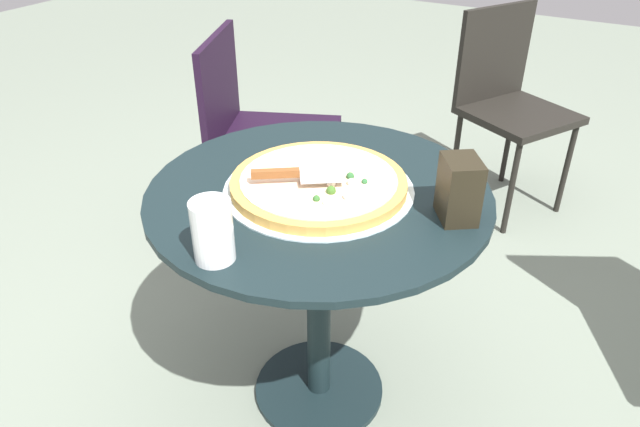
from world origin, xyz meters
TOP-DOWN VIEW (x-y plane):
  - ground_plane at (0.00, 0.00)m, footprint 10.00×10.00m
  - patio_table at (0.00, 0.00)m, footprint 0.81×0.81m
  - pizza_on_tray at (-0.00, -0.01)m, footprint 0.45×0.45m
  - pizza_server at (-0.04, 0.03)m, footprint 0.16×0.20m
  - drinking_cup at (-0.34, 0.04)m, footprint 0.08×0.08m
  - napkin_dispenser at (0.04, -0.32)m, footprint 0.12×0.12m
  - patio_chair_near at (0.59, 0.60)m, footprint 0.57×0.57m
  - patio_chair_far at (1.37, -0.12)m, footprint 0.52×0.52m

SIDE VIEW (x-z plane):
  - ground_plane at x=0.00m, z-range 0.00..0.00m
  - patio_chair_far at x=1.37m, z-range 0.07..0.90m
  - patio_chair_near at x=0.59m, z-range 0.08..0.90m
  - patio_table at x=0.00m, z-range 0.18..0.86m
  - pizza_on_tray at x=0.00m, z-range 0.67..0.72m
  - pizza_server at x=-0.04m, z-range 0.73..0.74m
  - drinking_cup at x=-0.34m, z-range 0.68..0.81m
  - napkin_dispenser at x=0.04m, z-range 0.68..0.82m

